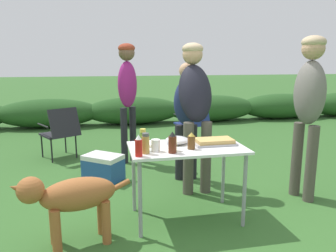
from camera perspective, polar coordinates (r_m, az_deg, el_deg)
The scene contains 21 objects.
ground_plane at distance 3.42m, azimuth 3.15°, elevation -15.64°, with size 60.00×60.00×0.00m, color #336028.
shrub_hedge at distance 8.11m, azimuth -5.97°, elevation 2.69°, with size 14.40×0.90×0.67m.
folding_table at distance 3.18m, azimuth 3.28°, elevation -4.92°, with size 1.10×0.64×0.74m.
food_tray at distance 3.26m, azimuth 8.08°, elevation -2.73°, with size 0.41×0.24×0.06m.
plate_stack at distance 3.20m, azimuth -3.56°, elevation -3.14°, with size 0.22×0.22×0.03m, color white.
mixing_bowl at distance 3.24m, azimuth 1.58°, elevation -2.48°, with size 0.23×0.23×0.07m, color silver.
paper_cup_stack at distance 2.98m, azimuth -2.16°, elevation -3.39°, with size 0.08×0.08×0.11m, color white.
mustard_bottle at distance 2.99m, azimuth 0.93°, elevation -3.00°, with size 0.06×0.06×0.15m.
spice_jar at distance 2.90m, azimuth -3.91°, elevation -3.07°, with size 0.07×0.07×0.19m.
relish_jar at distance 3.01m, azimuth -4.38°, elevation -2.42°, with size 0.06×0.06×0.20m.
ketchup_bottle at distance 2.82m, azimuth -5.13°, elevation -3.50°, with size 0.06×0.06×0.19m.
bbq_sauce_bottle at distance 2.91m, azimuth 0.78°, elevation -2.94°, with size 0.07×0.07×0.20m.
beer_bottle at distance 3.05m, azimuth 4.10°, elevation -2.64°, with size 0.07×0.07×0.16m.
standing_person_in_dark_puffer at distance 3.84m, azimuth 4.74°, elevation 4.60°, with size 0.39×0.52×1.76m.
standing_person_in_olive_jacket at distance 4.95m, azimuth -7.08°, elevation 6.80°, with size 0.39×0.37×1.80m.
standing_person_in_red_jacket at distance 3.88m, azimuth 23.35°, elevation 4.33°, with size 0.35×0.42×1.81m.
standing_person_in_navy_coat at distance 4.20m, azimuth 3.26°, elevation 2.72°, with size 0.34×0.26×1.53m.
dog at distance 2.90m, azimuth -16.50°, elevation -11.80°, with size 0.98×0.41×0.66m.
camp_chair_green_behind_table at distance 5.99m, azimuth 4.32°, elevation 0.92°, with size 0.58×0.67×0.83m.
camp_chair_near_hedge at distance 5.42m, azimuth -18.19°, elevation -0.73°, with size 0.69×0.74×0.83m.
cooler_box at distance 4.42m, azimuth -11.21°, elevation -7.09°, with size 0.58×0.55×0.34m.
Camera 1 is at (-0.79, -2.94, 1.56)m, focal length 35.00 mm.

